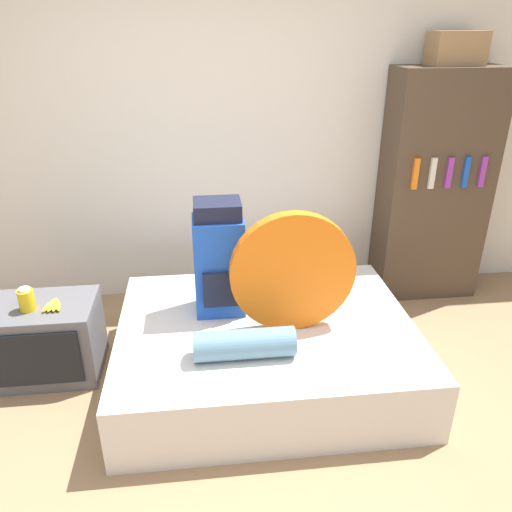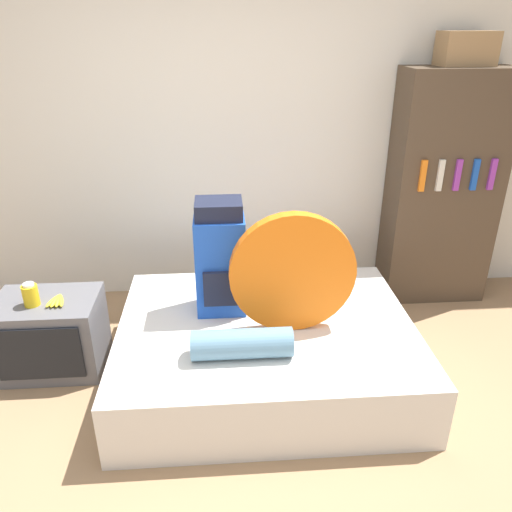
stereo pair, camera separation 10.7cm
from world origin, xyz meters
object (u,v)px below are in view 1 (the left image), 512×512
(canister, at_px, (26,300))
(cardboard_box, at_px, (456,48))
(backpack, at_px, (219,260))
(tent_bag, at_px, (293,272))
(bookshelf, at_px, (434,188))
(sleeping_roll, at_px, (245,344))
(television, at_px, (47,339))

(canister, distance_m, cardboard_box, 3.26)
(backpack, bearing_deg, tent_bag, -31.11)
(bookshelf, height_order, cardboard_box, cardboard_box)
(bookshelf, bearing_deg, backpack, -155.32)
(sleeping_roll, bearing_deg, cardboard_box, 39.45)
(tent_bag, xyz_separation_m, bookshelf, (1.29, 1.03, 0.13))
(tent_bag, distance_m, sleeping_roll, 0.49)
(backpack, xyz_separation_m, cardboard_box, (1.72, 0.81, 1.14))
(cardboard_box, bearing_deg, canister, -163.36)
(canister, bearing_deg, backpack, 2.10)
(bookshelf, bearing_deg, tent_bag, -141.50)
(canister, bearing_deg, bookshelf, 16.15)
(backpack, bearing_deg, television, 179.82)
(backpack, distance_m, television, 1.20)
(backpack, relative_size, canister, 4.88)
(backpack, xyz_separation_m, bookshelf, (1.70, 0.78, 0.15))
(tent_bag, height_order, cardboard_box, cardboard_box)
(tent_bag, relative_size, sleeping_roll, 1.32)
(backpack, distance_m, cardboard_box, 2.22)
(cardboard_box, bearing_deg, sleeping_roll, -140.55)
(backpack, bearing_deg, cardboard_box, 25.34)
(backpack, xyz_separation_m, tent_bag, (0.41, -0.25, 0.01))
(tent_bag, xyz_separation_m, television, (-1.50, 0.25, -0.51))
(canister, bearing_deg, cardboard_box, 16.64)
(tent_bag, bearing_deg, bookshelf, 38.50)
(tent_bag, bearing_deg, canister, 172.49)
(cardboard_box, bearing_deg, bookshelf, -117.26)
(television, height_order, canister, canister)
(television, distance_m, cardboard_box, 3.35)
(tent_bag, height_order, bookshelf, bookshelf)
(television, height_order, cardboard_box, cardboard_box)
(sleeping_roll, distance_m, television, 1.32)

